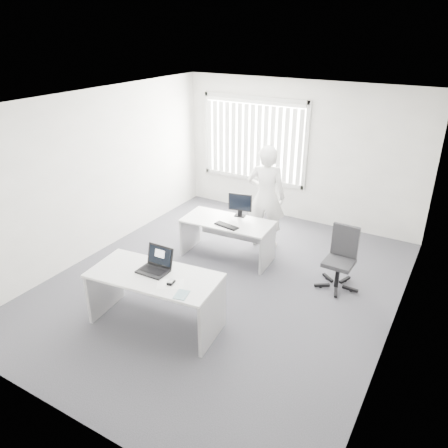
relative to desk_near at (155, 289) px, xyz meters
The scene contains 18 objects.
ground 1.44m from the desk_near, 78.00° to the left, with size 6.00×6.00×0.00m, color #58565F.
wall_back 4.39m from the desk_near, 86.32° to the left, with size 5.00×0.02×2.80m, color silver.
wall_front 1.91m from the desk_near, 80.76° to the right, with size 5.00×0.02×2.80m, color silver.
wall_left 2.71m from the desk_near, 149.68° to the left, with size 0.02×6.00×2.80m, color silver.
wall_right 3.18m from the desk_near, 25.09° to the left, with size 0.02×6.00×2.80m, color silver.
ceiling 2.60m from the desk_near, 78.00° to the left, with size 5.00×6.00×0.02m, color white.
window 4.43m from the desk_near, 99.64° to the left, with size 2.32×0.06×1.76m, color #B6B6B2.
blinds 4.37m from the desk_near, 99.78° to the left, with size 2.20×0.10×1.50m, color white, non-canonical shape.
desk_near is the anchor object (origin of this frame).
desk_far 2.11m from the desk_near, 92.96° to the left, with size 1.57×0.81×0.70m.
office_chair 2.86m from the desk_near, 49.81° to the left, with size 0.58×0.58×0.98m.
person 2.90m from the desk_near, 85.19° to the left, with size 0.69×0.45×1.88m, color silver.
laptop 0.38m from the desk_near, 138.73° to the left, with size 0.39×0.35×0.31m, color black, non-canonical shape.
paper_sheet 0.40m from the desk_near, 13.14° to the right, with size 0.33×0.23×0.00m, color white.
mouse 0.41m from the desk_near, 11.34° to the right, with size 0.07×0.11×0.05m, color #B4B4B7, non-canonical shape.
booklet 0.66m from the desk_near, 19.41° to the right, with size 0.15×0.21×0.01m, color silver.
keyboard 1.91m from the desk_near, 90.36° to the left, with size 0.43×0.14×0.02m, color black.
monitor 2.41m from the desk_near, 90.53° to the left, with size 0.41×0.12×0.41m, color black, non-canonical shape.
Camera 1 is at (2.95, -5.03, 3.74)m, focal length 35.00 mm.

